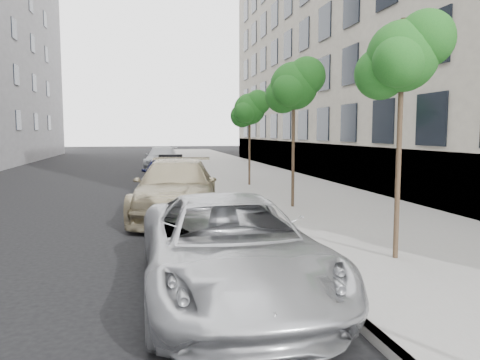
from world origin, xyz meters
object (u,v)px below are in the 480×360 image
object	(u,v)px
tree_near	(403,57)
sedan_blue	(164,174)
tree_far	(250,109)
sedan_black	(171,166)
sedan_rear	(162,158)
tree_mid	(295,86)
minivan	(229,248)
suv	(177,188)

from	to	relation	value
tree_near	sedan_blue	distance (m)	13.10
tree_near	tree_far	world-z (taller)	tree_near
tree_far	sedan_black	bearing A→B (deg)	118.41
tree_near	sedan_rear	bearing A→B (deg)	98.40
tree_near	sedan_rear	size ratio (longest dim) A/B	0.88
tree_mid	minivan	bearing A→B (deg)	-115.03
tree_near	minivan	bearing A→B (deg)	-162.75
minivan	sedan_blue	bearing A→B (deg)	92.01
tree_mid	sedan_rear	size ratio (longest dim) A/B	0.90
tree_far	sedan_rear	bearing A→B (deg)	107.55
tree_near	suv	size ratio (longest dim) A/B	0.78
minivan	sedan_rear	size ratio (longest dim) A/B	1.06
tree_far	minivan	size ratio (longest dim) A/B	0.77
sedan_rear	sedan_blue	bearing A→B (deg)	-85.29
sedan_rear	tree_mid	bearing A→B (deg)	-72.13
suv	sedan_blue	size ratio (longest dim) A/B	1.31
tree_near	tree_mid	xyz separation A→B (m)	(0.00, 6.50, 0.07)
tree_mid	tree_far	distance (m)	6.51
tree_far	minivan	xyz separation A→B (m)	(-3.55, -14.10, -2.86)
tree_mid	suv	distance (m)	5.04
minivan	sedan_rear	world-z (taller)	minivan
tree_mid	sedan_rear	world-z (taller)	tree_mid
suv	tree_near	bearing A→B (deg)	-50.02
tree_far	minivan	distance (m)	14.82
suv	sedan_blue	bearing A→B (deg)	98.94
tree_mid	sedan_blue	xyz separation A→B (m)	(-3.99, 5.55, -3.30)
tree_near	sedan_black	distance (m)	19.73
tree_near	tree_mid	size ratio (longest dim) A/B	0.97
tree_near	sedan_black	bearing A→B (deg)	99.86
sedan_blue	tree_far	bearing A→B (deg)	17.87
suv	sedan_black	world-z (taller)	suv
tree_near	sedan_rear	world-z (taller)	tree_near
minivan	sedan_black	bearing A→B (deg)	89.47
tree_mid	minivan	xyz separation A→B (m)	(-3.55, -7.60, -3.30)
tree_near	sedan_blue	bearing A→B (deg)	108.31
tree_far	sedan_blue	world-z (taller)	tree_far
minivan	suv	xyz separation A→B (m)	(-0.32, 7.26, 0.08)
suv	sedan_rear	distance (m)	18.24
tree_far	sedan_black	world-z (taller)	tree_far
sedan_blue	tree_near	bearing A→B (deg)	-67.23
tree_mid	sedan_black	world-z (taller)	tree_mid
tree_far	sedan_black	size ratio (longest dim) A/B	1.12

